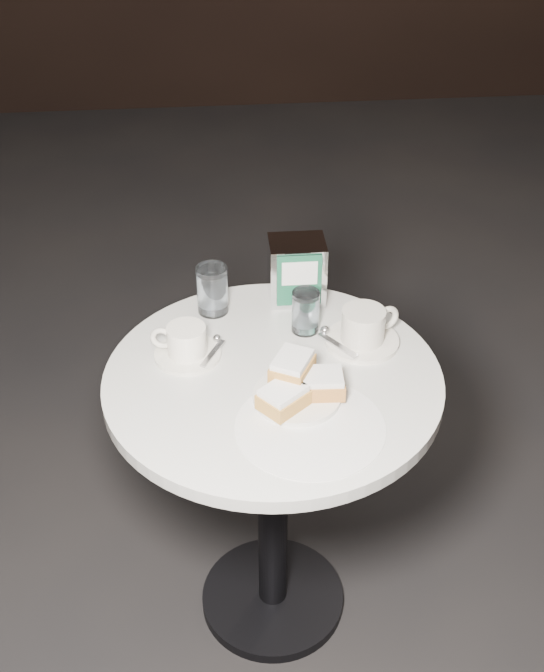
{
  "coord_description": "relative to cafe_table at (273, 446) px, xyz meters",
  "views": [
    {
      "loc": [
        -0.13,
        -1.35,
        1.83
      ],
      "look_at": [
        0.0,
        0.02,
        0.83
      ],
      "focal_mm": 45.0,
      "sensor_mm": 36.0,
      "label": 1
    }
  ],
  "objects": [
    {
      "name": "sugar_spill",
      "position": [
        0.06,
        -0.16,
        0.2
      ],
      "size": [
        0.38,
        0.38,
        0.0
      ],
      "primitive_type": "cylinder",
      "rotation": [
        0.0,
        0.0,
        -0.4
      ],
      "color": "white",
      "rests_on": "cafe_table"
    },
    {
      "name": "napkin_dispenser",
      "position": [
        0.08,
        0.28,
        0.27
      ],
      "size": [
        0.13,
        0.11,
        0.15
      ],
      "rotation": [
        0.0,
        0.0,
        -0.01
      ],
      "color": "silver",
      "rests_on": "cafe_table"
    },
    {
      "name": "beignet_plate",
      "position": [
        0.04,
        -0.08,
        0.23
      ],
      "size": [
        0.23,
        0.23,
        0.09
      ],
      "rotation": [
        0.0,
        0.0,
        0.39
      ],
      "color": "silver",
      "rests_on": "cafe_table"
    },
    {
      "name": "ground",
      "position": [
        0.0,
        0.0,
        -0.55
      ],
      "size": [
        7.0,
        7.0,
        0.0
      ],
      "primitive_type": "plane",
      "color": "black",
      "rests_on": "ground"
    },
    {
      "name": "coffee_cup_right",
      "position": [
        0.2,
        0.09,
        0.23
      ],
      "size": [
        0.21,
        0.21,
        0.08
      ],
      "rotation": [
        0.0,
        0.0,
        0.37
      ],
      "color": "silver",
      "rests_on": "cafe_table"
    },
    {
      "name": "cafe_table",
      "position": [
        0.0,
        0.0,
        0.0
      ],
      "size": [
        0.7,
        0.7,
        0.74
      ],
      "color": "black",
      "rests_on": "ground"
    },
    {
      "name": "coffee_cup_left",
      "position": [
        -0.17,
        0.08,
        0.23
      ],
      "size": [
        0.17,
        0.17,
        0.07
      ],
      "rotation": [
        0.0,
        0.0,
        -0.23
      ],
      "color": "silver",
      "rests_on": "cafe_table"
    },
    {
      "name": "water_glass_left",
      "position": [
        -0.11,
        0.25,
        0.25
      ],
      "size": [
        0.09,
        0.09,
        0.11
      ],
      "rotation": [
        0.0,
        0.0,
        -0.25
      ],
      "color": "white",
      "rests_on": "cafe_table"
    },
    {
      "name": "water_glass_right",
      "position": [
        0.09,
        0.15,
        0.25
      ],
      "size": [
        0.07,
        0.07,
        0.1
      ],
      "rotation": [
        0.0,
        0.0,
        0.14
      ],
      "color": "silver",
      "rests_on": "cafe_table"
    }
  ]
}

